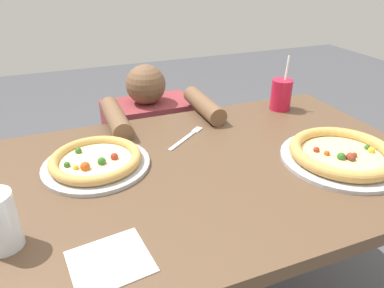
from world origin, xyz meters
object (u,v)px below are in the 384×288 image
(drink_cup_colored, at_px, (281,94))
(diner_seated, at_px, (151,168))
(fork, at_px, (187,137))
(pizza_near, at_px, (342,154))
(pizza_far, at_px, (96,161))

(drink_cup_colored, distance_m, diner_seated, 0.70)
(fork, relative_size, diner_seated, 0.19)
(pizza_near, xyz_separation_m, pizza_far, (-0.71, 0.24, -0.00))
(pizza_far, bearing_deg, fork, 14.14)
(pizza_near, height_order, pizza_far, pizza_near)
(drink_cup_colored, bearing_deg, pizza_near, -98.52)
(pizza_far, relative_size, diner_seated, 0.35)
(pizza_near, height_order, diner_seated, diner_seated)
(fork, height_order, diner_seated, diner_seated)
(pizza_far, height_order, fork, pizza_far)
(pizza_far, xyz_separation_m, fork, (0.32, 0.08, -0.02))
(pizza_near, bearing_deg, pizza_far, 161.25)
(pizza_near, distance_m, pizza_far, 0.75)
(pizza_far, bearing_deg, diner_seated, 59.38)
(pizza_near, xyz_separation_m, diner_seated, (-0.42, 0.72, -0.37))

